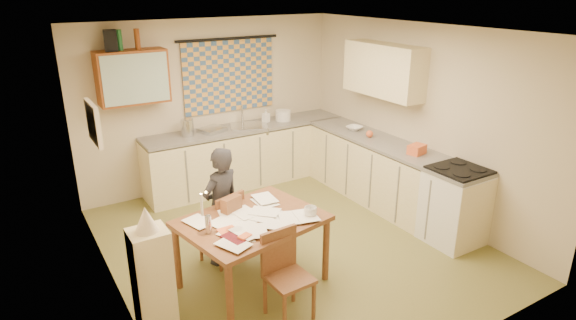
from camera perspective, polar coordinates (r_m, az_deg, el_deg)
floor at (r=5.92m, az=0.25°, el=-9.86°), size 4.00×4.50×0.02m
ceiling at (r=5.14m, az=0.30°, el=15.25°), size 4.00×4.50×0.02m
wall_back at (r=7.34m, az=-9.12°, el=6.53°), size 4.00×0.02×2.50m
wall_front at (r=3.82m, az=18.61°, el=-7.47°), size 4.00×0.02×2.50m
wall_left at (r=4.72m, az=-20.95°, el=-2.35°), size 0.02×4.50×2.50m
wall_right at (r=6.64m, az=15.24°, el=4.61°), size 0.02×4.50×2.50m
window_blind at (r=7.34m, az=-6.99°, el=9.83°), size 1.45×0.03×1.05m
curtain_rod at (r=7.24m, az=-7.11°, el=14.09°), size 1.60×0.04×0.04m
wall_cabinet at (r=6.72m, az=-17.95°, el=9.35°), size 0.90×0.34×0.70m
wall_cabinet_glass at (r=6.55m, az=-17.57°, el=9.14°), size 0.84×0.02×0.64m
upper_cabinet_right at (r=6.76m, az=11.25°, el=10.44°), size 0.34×1.30×0.70m
framed_print at (r=4.97m, az=-22.08°, el=4.08°), size 0.04×0.50×0.40m
print_canvas at (r=4.97m, az=-21.80°, el=4.13°), size 0.01×0.42×0.32m
counter_back at (r=7.49m, az=-4.40°, el=0.64°), size 3.30×0.62×0.92m
counter_right at (r=6.80m, az=11.69°, el=-1.83°), size 0.62×2.95×0.92m
stove at (r=6.07m, az=19.17°, el=-5.13°), size 0.61×0.61×0.94m
sink at (r=7.35m, az=-4.66°, el=3.75°), size 0.68×0.63×0.10m
tap at (r=7.45m, az=-5.45°, el=5.39°), size 0.03×0.03×0.28m
dish_rack at (r=7.10m, az=-8.95°, el=3.55°), size 0.43×0.40×0.06m
kettle at (r=6.94m, az=-11.84°, el=3.77°), size 0.22×0.22×0.24m
mixing_bowl at (r=7.60m, az=-0.59°, el=5.31°), size 0.30×0.30×0.16m
soap_bottle at (r=7.50m, az=-2.63°, el=5.27°), size 0.16×0.16×0.21m
bowl at (r=7.17m, az=7.87°, el=3.77°), size 0.35×0.35×0.06m
orange_bag at (r=6.30m, az=15.02°, el=1.23°), size 0.25×0.20×0.12m
fruit_orange at (r=6.85m, az=9.64°, el=3.07°), size 0.10×0.10×0.10m
speaker at (r=6.60m, az=-20.29°, el=13.14°), size 0.20×0.23×0.26m
bottle_green at (r=6.62m, az=-19.35°, el=13.27°), size 0.07×0.07×0.26m
bottle_brown at (r=6.68m, az=-17.44°, el=13.52°), size 0.08×0.08×0.26m
dining_table at (r=5.02m, az=-4.22°, el=-10.73°), size 1.51×1.26×0.75m
chair_far at (r=5.50m, az=-7.78°, el=-9.31°), size 0.48×0.48×0.85m
chair_near at (r=4.64m, az=0.01°, el=-15.32°), size 0.40×0.40×0.84m
person at (r=5.30m, az=-7.90°, el=-5.48°), size 0.69×0.62×1.35m
shelf_stand at (r=4.49m, az=-15.71°, el=-13.77°), size 0.32×0.30×1.01m
lampshade at (r=4.18m, az=-16.50°, el=-6.74°), size 0.20×0.20×0.22m
letter_rack at (r=4.98m, az=-6.74°, el=-5.22°), size 0.24×0.17×0.16m
mug at (r=4.85m, az=2.67°, el=-6.16°), size 0.20×0.20×0.10m
magazine at (r=4.44m, az=-7.11°, el=-9.59°), size 0.31×0.34×0.02m
book at (r=4.56m, az=-7.93°, el=-8.81°), size 0.18×0.24×0.02m
orange_box at (r=4.47m, az=-5.13°, el=-9.11°), size 0.14×0.12×0.04m
eyeglasses at (r=4.71m, az=-0.88°, el=-7.60°), size 0.14×0.07×0.02m
candle_holder at (r=4.59m, az=-9.43°, el=-7.54°), size 0.07×0.07×0.18m
candle at (r=4.51m, az=-10.20°, el=-5.24°), size 0.03×0.03×0.22m
candle_flame at (r=4.46m, az=-9.69°, el=-3.81°), size 0.02×0.02×0.02m
papers at (r=4.79m, az=-4.19°, el=-7.05°), size 1.24×1.02×0.03m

